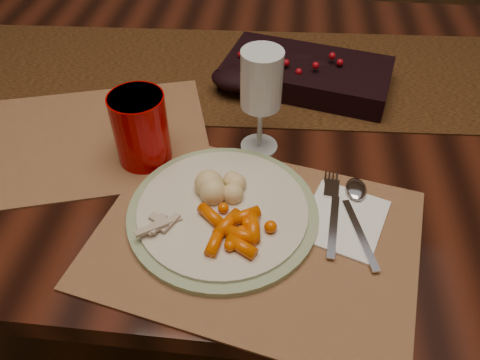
# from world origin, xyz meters

# --- Properties ---
(floor) EXTENTS (5.00, 5.00, 0.00)m
(floor) POSITION_xyz_m (0.00, 0.00, 0.00)
(floor) COLOR black
(floor) RESTS_ON ground
(dining_table) EXTENTS (1.80, 1.00, 0.75)m
(dining_table) POSITION_xyz_m (0.00, 0.00, 0.38)
(dining_table) COLOR black
(dining_table) RESTS_ON floor
(table_runner) EXTENTS (1.82, 0.47, 0.00)m
(table_runner) POSITION_xyz_m (0.05, 0.11, 0.75)
(table_runner) COLOR black
(table_runner) RESTS_ON dining_table
(centerpiece) EXTENTS (0.35, 0.24, 0.06)m
(centerpiece) POSITION_xyz_m (0.11, 0.07, 0.79)
(centerpiece) COLOR black
(centerpiece) RESTS_ON table_runner
(placemat_main) EXTENTS (0.52, 0.42, 0.00)m
(placemat_main) POSITION_xyz_m (0.04, -0.33, 0.75)
(placemat_main) COLOR brown
(placemat_main) RESTS_ON dining_table
(placemat_second) EXTENTS (0.48, 0.41, 0.00)m
(placemat_second) POSITION_xyz_m (-0.28, -0.14, 0.75)
(placemat_second) COLOR brown
(placemat_second) RESTS_ON dining_table
(dinner_plate) EXTENTS (0.32, 0.32, 0.02)m
(dinner_plate) POSITION_xyz_m (-0.01, -0.30, 0.76)
(dinner_plate) COLOR beige
(dinner_plate) RESTS_ON placemat_main
(baby_carrots) EXTENTS (0.12, 0.10, 0.02)m
(baby_carrots) POSITION_xyz_m (0.00, -0.35, 0.78)
(baby_carrots) COLOR #DE5100
(baby_carrots) RESTS_ON dinner_plate
(mashed_potatoes) EXTENTS (0.09, 0.08, 0.04)m
(mashed_potatoes) POSITION_xyz_m (-0.02, -0.27, 0.79)
(mashed_potatoes) COLOR #D1BF7B
(mashed_potatoes) RESTS_ON dinner_plate
(turkey_shreds) EXTENTS (0.09, 0.08, 0.02)m
(turkey_shreds) POSITION_xyz_m (-0.09, -0.34, 0.78)
(turkey_shreds) COLOR beige
(turkey_shreds) RESTS_ON dinner_plate
(napkin) EXTENTS (0.15, 0.16, 0.00)m
(napkin) POSITION_xyz_m (0.17, -0.29, 0.76)
(napkin) COLOR white
(napkin) RESTS_ON placemat_main
(fork) EXTENTS (0.04, 0.15, 0.00)m
(fork) POSITION_xyz_m (0.15, -0.29, 0.76)
(fork) COLOR white
(fork) RESTS_ON napkin
(spoon) EXTENTS (0.08, 0.17, 0.00)m
(spoon) POSITION_xyz_m (0.19, -0.29, 0.76)
(spoon) COLOR #A6A3C1
(spoon) RESTS_ON napkin
(red_cup) EXTENTS (0.10, 0.10, 0.12)m
(red_cup) POSITION_xyz_m (-0.16, -0.18, 0.82)
(red_cup) COLOR #9E0100
(red_cup) RESTS_ON placemat_main
(wine_glass) EXTENTS (0.08, 0.08, 0.19)m
(wine_glass) POSITION_xyz_m (0.03, -0.13, 0.84)
(wine_glass) COLOR white
(wine_glass) RESTS_ON dining_table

